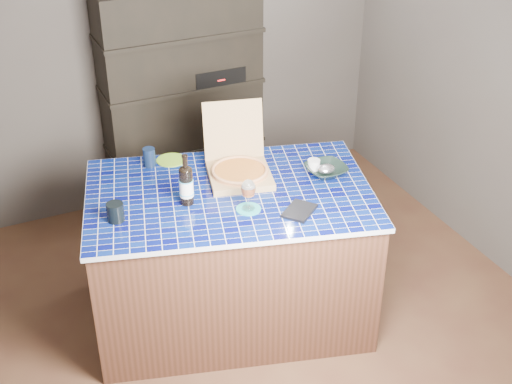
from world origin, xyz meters
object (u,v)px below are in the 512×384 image
kitchen_island (231,255)px  bowl (326,170)px  pizza_box (239,169)px  wine_glass (248,189)px  dvd_case (299,211)px  mead_bottle (186,185)px

kitchen_island → bowl: bearing=10.1°
pizza_box → wine_glass: size_ratio=2.82×
pizza_box → wine_glass: 0.39m
dvd_case → kitchen_island: bearing=178.2°
dvd_case → bowl: (0.35, 0.32, 0.02)m
pizza_box → dvd_case: size_ratio=2.62×
kitchen_island → dvd_case: dvd_case is taller
wine_glass → pizza_box: bearing=74.7°
pizza_box → dvd_case: 0.54m
kitchen_island → wine_glass: bearing=-68.7°
mead_bottle → dvd_case: (0.55, -0.36, -0.12)m
dvd_case → bowl: size_ratio=0.82×
dvd_case → bowl: bowl is taller
bowl → dvd_case: bearing=-138.0°
bowl → mead_bottle: bearing=177.3°
pizza_box → bowl: size_ratio=2.15×
dvd_case → mead_bottle: bearing=-161.6°
kitchen_island → mead_bottle: mead_bottle is taller
wine_glass → dvd_case: wine_glass is taller
wine_glass → bowl: wine_glass is taller
wine_glass → kitchen_island: bearing=96.1°
kitchen_island → bowl: bowl is taller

